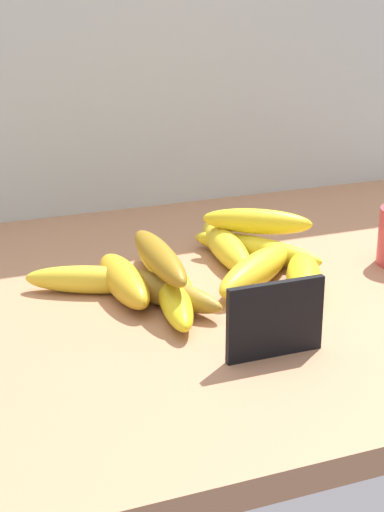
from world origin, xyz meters
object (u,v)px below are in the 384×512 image
at_px(banana_2, 164,268).
at_px(banana_7, 174,299).
at_px(chalkboard_sign, 275,322).
at_px(banana_6, 155,288).
at_px(banana_4, 256,271).
at_px(banana_5, 124,280).
at_px(banana_8, 90,280).
at_px(banana_1, 226,246).
at_px(banana_9, 160,258).
at_px(banana_0, 256,249).
at_px(banana_3, 304,279).
at_px(banana_10, 257,221).

height_order(banana_2, banana_7, banana_7).
xyz_separation_m(chalkboard_sign, banana_6, (-0.07, 0.18, -0.02)).
xyz_separation_m(chalkboard_sign, banana_4, (0.07, 0.18, -0.02)).
height_order(banana_5, banana_8, banana_5).
bearing_deg(chalkboard_sign, banana_1, 76.22).
relative_size(banana_6, banana_9, 1.08).
bearing_deg(banana_4, banana_6, -178.95).
bearing_deg(banana_8, banana_6, -42.22).
height_order(banana_4, banana_6, banana_4).
xyz_separation_m(banana_4, banana_8, (-0.20, 0.06, -0.00)).
bearing_deg(banana_0, banana_2, -172.65).
bearing_deg(chalkboard_sign, banana_6, 111.63).
bearing_deg(banana_8, banana_3, -23.28).
xyz_separation_m(banana_5, banana_7, (0.04, -0.07, -0.00)).
bearing_deg(banana_2, banana_9, -112.86).
height_order(chalkboard_sign, banana_4, chalkboard_sign).
xyz_separation_m(banana_3, banana_9, (-0.17, 0.05, 0.03)).
relative_size(banana_9, banana_10, 1.22).
bearing_deg(banana_10, banana_6, -151.85).
bearing_deg(banana_6, banana_5, 133.49).
bearing_deg(banana_1, banana_9, -143.09).
relative_size(banana_7, banana_8, 1.04).
relative_size(banana_8, banana_10, 1.08).
bearing_deg(banana_1, banana_0, -26.79).
height_order(banana_3, banana_5, same).
bearing_deg(banana_3, banana_6, 165.52).
xyz_separation_m(banana_3, banana_5, (-0.21, 0.08, -0.00)).
relative_size(banana_2, banana_10, 1.13).
bearing_deg(banana_6, banana_0, 25.54).
bearing_deg(banana_9, banana_5, 147.24).
bearing_deg(banana_1, banana_3, -75.32).
distance_m(banana_4, banana_10, 0.11).
bearing_deg(chalkboard_sign, banana_5, 115.56).
height_order(banana_3, banana_8, banana_3).
bearing_deg(banana_4, banana_5, 170.27).
relative_size(banana_5, banana_8, 0.98).
height_order(banana_1, banana_10, banana_10).
distance_m(banana_3, banana_7, 0.17).
xyz_separation_m(banana_2, banana_7, (-0.02, -0.10, 0.00)).
xyz_separation_m(chalkboard_sign, banana_9, (-0.06, 0.19, 0.02)).
bearing_deg(banana_7, banana_1, 47.59).
distance_m(banana_1, banana_10, 0.06).
height_order(chalkboard_sign, banana_9, chalkboard_sign).
distance_m(banana_5, banana_7, 0.08).
height_order(banana_4, banana_5, banana_5).
bearing_deg(banana_0, banana_1, 153.21).
bearing_deg(banana_2, banana_8, -175.57).
bearing_deg(banana_10, banana_1, 173.80).
bearing_deg(banana_3, banana_7, 176.98).
relative_size(banana_0, banana_8, 1.21).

